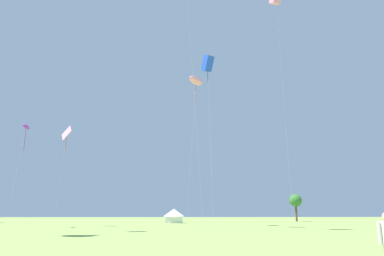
{
  "coord_description": "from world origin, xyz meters",
  "views": [
    {
      "loc": [
        -2.64,
        -5.38,
        1.69
      ],
      "look_at": [
        0.0,
        32.0,
        10.27
      ],
      "focal_mm": 35.13,
      "sensor_mm": 36.0,
      "label": 1
    }
  ],
  "objects": [
    {
      "name": "kite_purple_parafoil",
      "position": [
        -21.07,
        44.17,
        12.83
      ],
      "size": [
        1.2,
        2.99,
        13.29
      ],
      "color": "purple",
      "rests_on": "ground"
    },
    {
      "name": "kite_pink_parafoil",
      "position": [
        1.86,
        49.77,
        21.9
      ],
      "size": [
        3.31,
        4.31,
        22.55
      ],
      "color": "pink",
      "rests_on": "ground"
    },
    {
      "name": "kite_pink_diamond",
      "position": [
        -17.15,
        49.3,
        13.06
      ],
      "size": [
        1.87,
        1.94,
        14.43
      ],
      "color": "pink",
      "rests_on": "ground"
    },
    {
      "name": "kite_blue_box",
      "position": [
        2.91,
        42.7,
        21.86
      ],
      "size": [
        1.83,
        3.36,
        23.09
      ],
      "color": "blue",
      "rests_on": "ground"
    },
    {
      "name": "festival_tent_right",
      "position": [
        -0.91,
        67.88,
        1.46
      ],
      "size": [
        4.05,
        4.05,
        2.63
      ],
      "color": "white",
      "rests_on": "ground"
    },
    {
      "name": "tree_distant_right",
      "position": [
        27.43,
        80.87,
        4.62
      ],
      "size": [
        2.86,
        2.86,
        6.14
      ],
      "color": "brown",
      "rests_on": "ground"
    }
  ]
}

